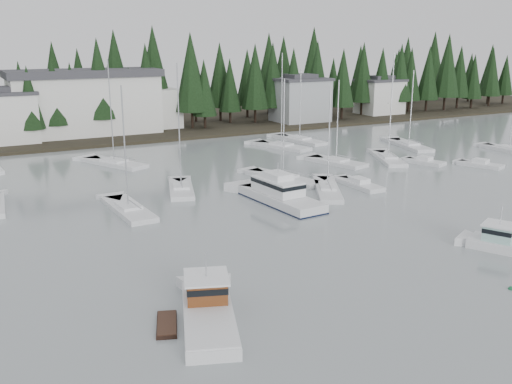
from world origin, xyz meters
TOP-DOWN VIEW (x-y plane):
  - far_shore_land at (0.00, 97.00)m, footprint 240.00×54.00m
  - conifer_treeline at (0.00, 86.00)m, footprint 200.00×22.00m
  - house_west at (-18.00, 79.00)m, footprint 9.54×7.42m
  - house_east_a at (36.00, 78.00)m, footprint 10.60×8.48m
  - house_east_b at (58.00, 80.00)m, footprint 9.54×7.42m
  - harbor_inn at (-2.96, 82.34)m, footprint 29.50×11.50m
  - lobster_boat_brown at (-13.91, 10.43)m, footprint 6.27×9.26m
  - cabin_cruiser_center at (2.88, 30.18)m, footprint 4.31×11.39m
  - sailboat_1 at (-7.13, 56.68)m, footprint 7.03×10.74m
  - sailboat_3 at (24.66, 60.36)m, footprint 4.18×11.10m
  - sailboat_4 at (47.68, 38.05)m, footprint 2.76×8.87m
  - sailboat_5 at (-4.29, 39.38)m, footprint 5.14×8.94m
  - sailboat_7 at (37.05, 48.07)m, footprint 5.65×11.31m
  - sailboat_8 at (19.41, 43.07)m, footprint 5.05×9.24m
  - sailboat_9 at (27.14, 41.51)m, footprint 6.74×10.26m
  - sailboat_10 at (-11.63, 34.55)m, footprint 3.04×9.78m
  - sailboat_11 at (8.35, 38.57)m, footprint 5.40×10.86m
  - sailboat_12 at (18.99, 56.79)m, footprint 5.80×10.47m
  - sailboat_13 at (9.86, 31.64)m, footprint 7.37×10.42m
  - runabout_1 at (14.34, 31.71)m, footprint 2.38×6.86m
  - runabout_2 at (35.12, 32.54)m, footprint 3.83×6.03m
  - runabout_4 at (29.95, 37.38)m, footprint 3.61×5.70m
  - mooring_buoy_green at (5.77, 4.72)m, footprint 0.41×0.41m

SIDE VIEW (x-z plane):
  - far_shore_land at x=0.00m, z-range -0.50..0.50m
  - conifer_treeline at x=0.00m, z-range -10.00..10.00m
  - mooring_buoy_green at x=5.77m, z-range -0.21..0.21m
  - sailboat_7 at x=37.05m, z-range -6.10..6.21m
  - sailboat_3 at x=24.66m, z-range -6.08..6.19m
  - sailboat_8 at x=19.41m, z-range -5.80..5.91m
  - sailboat_11 at x=8.35m, z-range -6.16..6.28m
  - sailboat_13 at x=9.86m, z-range -6.05..6.17m
  - sailboat_10 at x=-11.63m, z-range -6.27..6.40m
  - sailboat_1 at x=-7.13m, z-range -7.11..7.25m
  - sailboat_12 at x=18.99m, z-range -7.36..7.51m
  - sailboat_9 at x=27.14m, z-range -7.38..7.54m
  - sailboat_4 at x=47.68m, z-range -6.99..7.16m
  - sailboat_5 at x=-4.29m, z-range -7.11..7.30m
  - runabout_1 at x=14.34m, z-range -0.58..0.84m
  - runabout_2 at x=35.12m, z-range -0.58..0.84m
  - runabout_4 at x=29.95m, z-range -0.58..0.84m
  - lobster_boat_brown at x=-13.91m, z-range -1.68..2.67m
  - cabin_cruiser_center at x=2.88m, z-range -1.68..3.12m
  - house_east_b at x=58.00m, z-range 0.28..8.53m
  - house_west at x=-18.00m, z-range 0.28..9.03m
  - house_east_a at x=36.00m, z-range 0.28..9.53m
  - harbor_inn at x=-2.96m, z-range 0.33..11.23m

